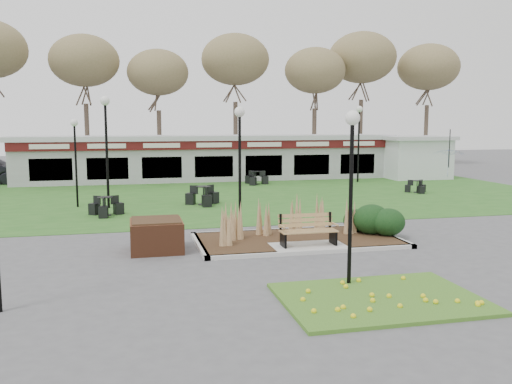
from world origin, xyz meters
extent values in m
plane|color=#515154|center=(0.00, 0.00, 0.00)|extent=(100.00, 100.00, 0.00)
cube|color=#275E1D|center=(0.00, 12.00, 0.01)|extent=(34.00, 16.00, 0.02)
cube|color=#365F1B|center=(0.00, -4.60, 0.04)|extent=(4.20, 3.00, 0.08)
cube|color=#2F2213|center=(0.00, 1.20, 0.06)|extent=(6.22, 3.22, 0.12)
cube|color=#B7B7B2|center=(0.00, -0.41, 0.06)|extent=(6.40, 0.18, 0.12)
cube|color=#B7B7B2|center=(0.00, 2.81, 0.06)|extent=(6.40, 0.18, 0.12)
cube|color=#B7B7B2|center=(-3.11, 1.20, 0.06)|extent=(0.18, 3.40, 0.12)
cube|color=#B7B7B2|center=(3.11, 1.20, 0.06)|extent=(0.18, 3.40, 0.12)
cube|color=#B7B7B2|center=(0.00, 0.15, 0.07)|extent=(2.20, 1.20, 0.13)
cone|color=#A27D51|center=(-1.90, 1.60, 0.70)|extent=(0.36, 0.36, 1.15)
cone|color=#A27D51|center=(-0.90, 2.00, 0.70)|extent=(0.36, 0.36, 1.15)
cone|color=#A27D51|center=(0.20, 2.20, 0.70)|extent=(0.36, 0.36, 1.15)
cone|color=#A27D51|center=(1.10, 2.00, 0.70)|extent=(0.36, 0.36, 1.15)
cone|color=#A27D51|center=(1.90, 1.60, 0.70)|extent=(0.36, 0.36, 1.15)
cone|color=#A27D51|center=(-2.40, 0.80, 0.70)|extent=(0.36, 0.36, 1.15)
ellipsoid|color=black|center=(2.60, 1.40, 0.59)|extent=(1.21, 1.10, 0.99)
ellipsoid|color=black|center=(3.00, 1.00, 0.54)|extent=(1.10, 1.00, 0.90)
ellipsoid|color=black|center=(2.90, 1.90, 0.53)|extent=(1.06, 0.96, 0.86)
ellipsoid|color=black|center=(2.30, 1.90, 0.48)|extent=(0.92, 0.84, 0.76)
cube|color=#9F7048|center=(0.00, 0.15, 0.56)|extent=(1.70, 0.57, 0.04)
cube|color=#9F7048|center=(0.00, 0.46, 0.84)|extent=(1.70, 0.13, 0.44)
cube|color=black|center=(-0.78, 0.15, 0.34)|extent=(0.06, 0.55, 0.42)
cube|color=black|center=(0.78, 0.15, 0.34)|extent=(0.06, 0.55, 0.42)
cube|color=black|center=(-0.78, 0.45, 0.81)|extent=(0.06, 0.06, 0.50)
cube|color=black|center=(0.78, 0.45, 0.81)|extent=(0.06, 0.06, 0.50)
cube|color=#9F7048|center=(-0.82, 0.13, 0.74)|extent=(0.05, 0.50, 0.04)
cube|color=#9F7048|center=(0.82, 0.13, 0.74)|extent=(0.05, 0.50, 0.04)
cube|color=brown|center=(-4.40, 1.00, 0.45)|extent=(1.50, 1.50, 0.90)
cube|color=#2F2213|center=(-4.40, 1.00, 0.92)|extent=(1.40, 1.40, 0.06)
cube|color=#97979A|center=(0.00, 20.00, 1.30)|extent=(24.00, 3.00, 2.60)
cube|color=#4D1010|center=(0.00, 18.45, 2.35)|extent=(24.00, 0.18, 0.55)
cube|color=silver|center=(0.00, 20.00, 2.75)|extent=(24.60, 3.40, 0.30)
cube|color=silver|center=(0.00, 18.34, 2.35)|extent=(22.00, 0.02, 0.28)
cube|color=black|center=(0.00, 18.55, 1.00)|extent=(22.00, 0.10, 1.30)
cube|color=silver|center=(13.50, 18.00, 1.30)|extent=(4.00, 3.00, 2.60)
cube|color=silver|center=(13.50, 18.00, 2.70)|extent=(4.40, 3.40, 0.25)
cylinder|color=#47382B|center=(-9.00, 28.00, 2.59)|extent=(0.36, 0.36, 5.17)
ellipsoid|color=olive|center=(-9.00, 28.00, 8.39)|extent=(5.24, 5.24, 3.93)
cylinder|color=#47382B|center=(-3.00, 28.00, 2.59)|extent=(0.36, 0.36, 5.17)
ellipsoid|color=olive|center=(-3.00, 28.00, 8.39)|extent=(5.24, 5.24, 3.93)
cylinder|color=#47382B|center=(3.00, 28.00, 2.59)|extent=(0.36, 0.36, 5.17)
ellipsoid|color=olive|center=(3.00, 28.00, 8.39)|extent=(5.24, 5.24, 3.93)
cylinder|color=#47382B|center=(9.00, 28.00, 2.59)|extent=(0.36, 0.36, 5.17)
ellipsoid|color=olive|center=(9.00, 28.00, 8.39)|extent=(5.24, 5.24, 3.93)
cylinder|color=#47382B|center=(15.00, 28.00, 2.59)|extent=(0.36, 0.36, 5.17)
ellipsoid|color=olive|center=(15.00, 28.00, 8.39)|extent=(5.24, 5.24, 3.93)
cylinder|color=#47382B|center=(21.00, 28.00, 2.59)|extent=(0.36, 0.36, 5.17)
ellipsoid|color=olive|center=(21.00, 28.00, 8.39)|extent=(5.24, 5.24, 3.93)
cylinder|color=black|center=(-0.25, -3.50, 1.85)|extent=(0.09, 0.09, 3.71)
sphere|color=white|center=(-0.25, -3.50, 3.86)|extent=(0.33, 0.33, 0.33)
cylinder|color=black|center=(-6.06, 9.47, 2.24)|extent=(0.11, 0.11, 4.48)
sphere|color=white|center=(-6.06, 9.47, 4.66)|extent=(0.40, 0.40, 0.40)
cylinder|color=black|center=(-1.43, 3.32, 1.97)|extent=(0.10, 0.10, 3.95)
sphere|color=white|center=(-1.43, 3.32, 4.10)|extent=(0.36, 0.36, 0.36)
cylinder|color=black|center=(8.82, 16.65, 2.19)|extent=(0.11, 0.11, 4.37)
sphere|color=white|center=(8.82, 16.65, 4.55)|extent=(0.39, 0.39, 0.39)
cylinder|color=black|center=(-7.41, 10.09, 1.80)|extent=(0.09, 0.09, 3.59)
sphere|color=white|center=(-7.41, 10.09, 3.73)|extent=(0.32, 0.32, 0.32)
cylinder|color=black|center=(-6.11, 7.51, 0.04)|extent=(0.45, 0.45, 0.03)
cylinder|color=black|center=(-6.11, 7.51, 0.40)|extent=(0.05, 0.05, 0.73)
cylinder|color=black|center=(-6.11, 7.51, 0.77)|extent=(0.61, 0.61, 0.03)
cube|color=black|center=(-5.60, 7.73, 0.25)|extent=(0.46, 0.46, 0.47)
cube|color=black|center=(-6.56, 7.83, 0.25)|extent=(0.48, 0.48, 0.47)
cube|color=black|center=(-6.17, 6.95, 0.25)|extent=(0.38, 0.38, 0.47)
cylinder|color=black|center=(-1.88, 9.43, 0.04)|extent=(0.50, 0.50, 0.03)
cylinder|color=black|center=(-1.88, 9.43, 0.44)|extent=(0.06, 0.06, 0.82)
cylinder|color=black|center=(-1.88, 9.43, 0.86)|extent=(0.68, 0.68, 0.03)
cube|color=black|center=(-1.37, 9.80, 0.28)|extent=(0.54, 0.54, 0.52)
cube|color=black|center=(-2.45, 9.69, 0.28)|extent=(0.51, 0.51, 0.52)
cube|color=black|center=(-1.82, 8.81, 0.28)|extent=(0.42, 0.42, 0.52)
cylinder|color=black|center=(2.27, 16.80, 0.04)|extent=(0.46, 0.46, 0.03)
cylinder|color=black|center=(2.27, 16.80, 0.41)|extent=(0.05, 0.05, 0.76)
cylinder|color=black|center=(2.27, 16.80, 0.80)|extent=(0.63, 0.63, 0.03)
cube|color=black|center=(2.85, 16.81, 0.26)|extent=(0.37, 0.37, 0.48)
cube|color=black|center=(1.97, 17.29, 0.26)|extent=(0.49, 0.49, 0.48)
cube|color=black|center=(1.99, 16.29, 0.26)|extent=(0.49, 0.49, 0.48)
cylinder|color=black|center=(9.79, 11.13, 0.03)|extent=(0.38, 0.38, 0.03)
cylinder|color=black|center=(9.79, 11.13, 0.34)|extent=(0.04, 0.04, 0.62)
cylinder|color=black|center=(9.79, 11.13, 0.66)|extent=(0.52, 0.52, 0.02)
cube|color=black|center=(10.21, 11.34, 0.22)|extent=(0.39, 0.39, 0.40)
cube|color=black|center=(9.40, 11.39, 0.22)|extent=(0.41, 0.41, 0.40)
cube|color=black|center=(9.76, 10.66, 0.22)|extent=(0.31, 0.31, 0.40)
cylinder|color=black|center=(12.83, 13.00, 1.10)|extent=(0.06, 0.06, 2.20)
imported|color=#3162AC|center=(12.83, 13.00, 1.42)|extent=(2.36, 2.38, 1.63)
camera|label=1|loc=(-5.09, -14.82, 3.77)|focal=38.00mm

